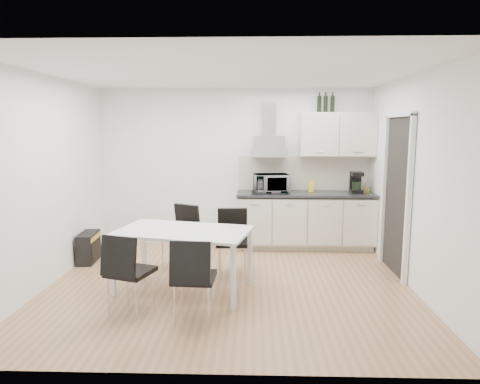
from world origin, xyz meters
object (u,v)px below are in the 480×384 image
at_px(kitchenette, 307,198).
at_px(floor_speaker, 218,236).
at_px(guitar_amp, 88,247).
at_px(dining_table, 183,236).
at_px(chair_near_left, 131,273).
at_px(chair_far_right, 232,243).
at_px(chair_near_right, 194,279).
at_px(chair_far_left, 179,237).

bearing_deg(kitchenette, floor_speaker, 173.62).
bearing_deg(kitchenette, guitar_amp, -165.18).
height_order(dining_table, chair_near_left, chair_near_left).
xyz_separation_m(dining_table, chair_far_right, (0.56, 0.56, -0.24)).
bearing_deg(guitar_amp, floor_speaker, 25.74).
height_order(guitar_amp, floor_speaker, guitar_amp).
bearing_deg(dining_table, chair_near_right, -60.85).
relative_size(chair_far_left, floor_speaker, 3.21).
relative_size(chair_far_right, chair_near_left, 1.00).
relative_size(dining_table, guitar_amp, 3.21).
xyz_separation_m(dining_table, chair_far_left, (-0.20, 0.84, -0.24)).
height_order(chair_near_right, guitar_amp, chair_near_right).
bearing_deg(chair_far_right, floor_speaker, -80.62).
xyz_separation_m(kitchenette, chair_near_left, (-2.18, -2.59, -0.39)).
xyz_separation_m(dining_table, floor_speaker, (0.24, 2.10, -0.54)).
xyz_separation_m(chair_far_left, chair_near_left, (-0.26, -1.49, 0.00)).
bearing_deg(chair_near_right, dining_table, 109.33).
distance_m(dining_table, chair_near_left, 0.83).
height_order(dining_table, guitar_amp, dining_table).
bearing_deg(chair_far_left, kitchenette, -123.71).
relative_size(dining_table, chair_far_left, 1.95).
bearing_deg(chair_far_right, kitchenette, -132.27).
distance_m(chair_far_right, chair_near_right, 1.40).
distance_m(dining_table, chair_near_right, 0.88).
bearing_deg(chair_far_left, dining_table, 129.52).
height_order(kitchenette, guitar_amp, kitchenette).
xyz_separation_m(kitchenette, chair_near_right, (-1.48, -2.75, -0.39)).
bearing_deg(chair_far_right, chair_far_left, -22.45).
relative_size(chair_far_left, chair_near_left, 1.00).
height_order(chair_far_left, guitar_amp, chair_far_left).
bearing_deg(dining_table, guitar_amp, 158.80).
height_order(kitchenette, chair_near_right, kitchenette).
relative_size(kitchenette, chair_far_left, 2.86).
distance_m(chair_far_left, floor_speaker, 1.38).
relative_size(dining_table, floor_speaker, 6.25).
bearing_deg(dining_table, floor_speaker, 96.08).
relative_size(kitchenette, chair_far_right, 2.86).
relative_size(chair_near_left, guitar_amp, 1.65).
bearing_deg(chair_far_left, chair_near_left, 106.33).
bearing_deg(kitchenette, chair_far_left, -150.06).
height_order(kitchenette, floor_speaker, kitchenette).
bearing_deg(kitchenette, dining_table, -131.59).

